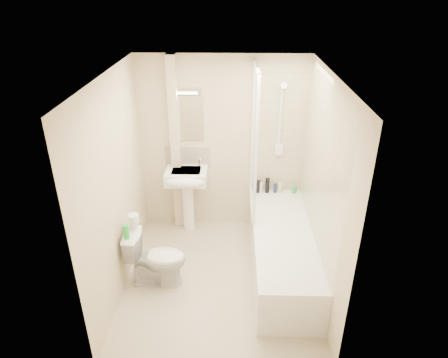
{
  "coord_description": "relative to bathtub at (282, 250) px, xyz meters",
  "views": [
    {
      "loc": [
        0.15,
        -3.7,
        3.22
      ],
      "look_at": [
        0.05,
        0.2,
        1.24
      ],
      "focal_mm": 32.0,
      "sensor_mm": 36.0,
      "label": 1
    }
  ],
  "objects": [
    {
      "name": "ceiling",
      "position": [
        -0.75,
        -0.2,
        2.11
      ],
      "size": [
        2.2,
        2.5,
        0.02
      ],
      "primitive_type": "cube",
      "color": "white",
      "rests_on": "wall_back"
    },
    {
      "name": "floor",
      "position": [
        -0.75,
        -0.2,
        -0.29
      ],
      "size": [
        2.5,
        2.5,
        0.0
      ],
      "primitive_type": "plane",
      "color": "beige",
      "rests_on": "ground"
    },
    {
      "name": "mirror",
      "position": [
        -1.22,
        1.04,
        1.29
      ],
      "size": [
        0.46,
        0.01,
        0.6
      ],
      "primitive_type": "cube",
      "color": "white",
      "rests_on": "wall_back"
    },
    {
      "name": "wall_back",
      "position": [
        -0.75,
        1.05,
        0.91
      ],
      "size": [
        2.2,
        0.02,
        2.4
      ],
      "primitive_type": "cube",
      "color": "beige",
      "rests_on": "ground"
    },
    {
      "name": "tile_back",
      "position": [
        0.0,
        1.04,
        1.14
      ],
      "size": [
        0.7,
        0.01,
        1.75
      ],
      "primitive_type": "cube",
      "color": "beige",
      "rests_on": "wall_back"
    },
    {
      "name": "green_bottle",
      "position": [
        -1.75,
        -0.36,
        0.47
      ],
      "size": [
        0.06,
        0.06,
        0.16
      ],
      "primitive_type": "cylinder",
      "color": "green",
      "rests_on": "toilet"
    },
    {
      "name": "shower_screen",
      "position": [
        -0.35,
        0.6,
        1.16
      ],
      "size": [
        0.04,
        0.92,
        1.8
      ],
      "color": "white",
      "rests_on": "bathtub"
    },
    {
      "name": "bottle_black_b",
      "position": [
        -0.13,
        0.96,
        0.37
      ],
      "size": [
        0.06,
        0.06,
        0.21
      ],
      "primitive_type": "cylinder",
      "color": "black",
      "rests_on": "bathtub"
    },
    {
      "name": "bottle_blue",
      "position": [
        -0.02,
        0.96,
        0.33
      ],
      "size": [
        0.04,
        0.04,
        0.14
      ],
      "primitive_type": "cylinder",
      "color": "navy",
      "rests_on": "bathtub"
    },
    {
      "name": "toilet",
      "position": [
        -1.47,
        -0.26,
        0.05
      ],
      "size": [
        0.43,
        0.69,
        0.68
      ],
      "primitive_type": "imported",
      "rotation": [
        0.0,
        0.0,
        1.54
      ],
      "color": "white",
      "rests_on": "ground"
    },
    {
      "name": "shower_fixture",
      "position": [
        -0.0,
        0.99,
        1.26
      ],
      "size": [
        0.1,
        0.16,
        0.99
      ],
      "color": "white",
      "rests_on": "wall_back"
    },
    {
      "name": "bottle_white_a",
      "position": [
        -0.22,
        0.96,
        0.34
      ],
      "size": [
        0.06,
        0.06,
        0.15
      ],
      "primitive_type": "cylinder",
      "color": "silver",
      "rests_on": "bathtub"
    },
    {
      "name": "wall_right",
      "position": [
        0.35,
        -0.2,
        0.91
      ],
      "size": [
        0.02,
        2.5,
        2.4
      ],
      "primitive_type": "cube",
      "color": "beige",
      "rests_on": "ground"
    },
    {
      "name": "wall_left",
      "position": [
        -1.85,
        -0.2,
        0.91
      ],
      "size": [
        0.02,
        2.5,
        2.4
      ],
      "primitive_type": "cube",
      "color": "beige",
      "rests_on": "ground"
    },
    {
      "name": "bottle_black_a",
      "position": [
        -0.26,
        0.96,
        0.35
      ],
      "size": [
        0.07,
        0.07,
        0.17
      ],
      "primitive_type": "cylinder",
      "color": "black",
      "rests_on": "bathtub"
    },
    {
      "name": "pipe_boxing",
      "position": [
        -1.37,
        0.99,
        0.91
      ],
      "size": [
        0.12,
        0.12,
        2.4
      ],
      "primitive_type": "cube",
      "color": "beige",
      "rests_on": "ground"
    },
    {
      "name": "strip_light",
      "position": [
        -1.22,
        1.02,
        1.66
      ],
      "size": [
        0.42,
        0.07,
        0.07
      ],
      "primitive_type": "cube",
      "color": "silver",
      "rests_on": "wall_back"
    },
    {
      "name": "splashback",
      "position": [
        -1.22,
        1.04,
        0.74
      ],
      "size": [
        0.6,
        0.02,
        0.3
      ],
      "primitive_type": "cube",
      "color": "beige",
      "rests_on": "wall_back"
    },
    {
      "name": "toilet_roll_upper",
      "position": [
        -1.7,
        -0.19,
        0.54
      ],
      "size": [
        0.12,
        0.12,
        0.09
      ],
      "primitive_type": "cylinder",
      "color": "white",
      "rests_on": "toilet_roll_lower"
    },
    {
      "name": "bathtub",
      "position": [
        0.0,
        0.0,
        0.0
      ],
      "size": [
        0.7,
        2.1,
        0.55
      ],
      "color": "white",
      "rests_on": "ground"
    },
    {
      "name": "bottle_cream",
      "position": [
        0.05,
        0.96,
        0.34
      ],
      "size": [
        0.05,
        0.05,
        0.15
      ],
      "primitive_type": "cylinder",
      "color": "beige",
      "rests_on": "bathtub"
    },
    {
      "name": "tile_right",
      "position": [
        0.34,
        0.0,
        1.14
      ],
      "size": [
        0.01,
        2.1,
        1.75
      ],
      "primitive_type": "cube",
      "color": "beige",
      "rests_on": "wall_right"
    },
    {
      "name": "pedestal_sink",
      "position": [
        -1.22,
        0.81,
        0.45
      ],
      "size": [
        0.55,
        0.5,
        1.06
      ],
      "color": "white",
      "rests_on": "ground"
    },
    {
      "name": "bottle_green",
      "position": [
        0.25,
        0.96,
        0.31
      ],
      "size": [
        0.06,
        0.06,
        0.1
      ],
      "primitive_type": "cylinder",
      "color": "green",
      "rests_on": "bathtub"
    },
    {
      "name": "toilet_roll_lower",
      "position": [
        -1.72,
        -0.16,
        0.44
      ],
      "size": [
        0.1,
        0.1,
        0.11
      ],
      "primitive_type": "cylinder",
      "color": "white",
      "rests_on": "toilet"
    }
  ]
}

